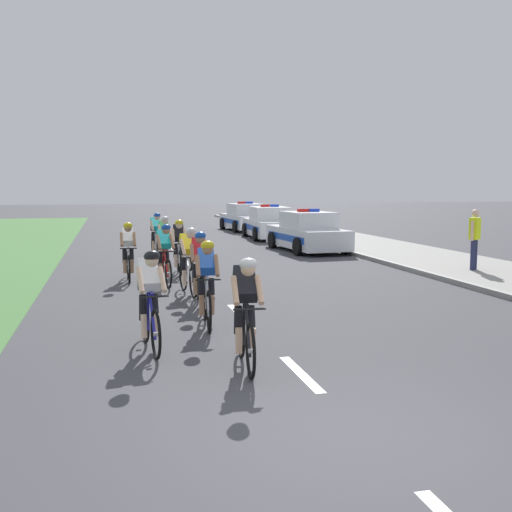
% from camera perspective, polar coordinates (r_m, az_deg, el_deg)
% --- Properties ---
extents(ground_plane, '(160.00, 160.00, 0.00)m').
position_cam_1_polar(ground_plane, '(6.17, 10.97, -16.90)').
color(ground_plane, '#424247').
extents(sidewalk_slab, '(3.78, 60.00, 0.12)m').
position_cam_1_polar(sidewalk_slab, '(21.80, 14.45, 0.04)').
color(sidewalk_slab, gray).
rests_on(sidewalk_slab, ground).
extents(kerb_edge, '(0.16, 60.00, 0.13)m').
position_cam_1_polar(kerb_edge, '(21.01, 10.09, -0.07)').
color(kerb_edge, '#9E9E99').
rests_on(kerb_edge, ground).
extents(lane_markings_centre, '(0.14, 25.60, 0.01)m').
position_cam_1_polar(lane_markings_centre, '(15.82, -4.60, -2.36)').
color(lane_markings_centre, white).
rests_on(lane_markings_centre, ground).
extents(cyclist_lead, '(0.44, 1.72, 1.56)m').
position_cam_1_polar(cyclist_lead, '(8.22, -0.97, -5.07)').
color(cyclist_lead, black).
rests_on(cyclist_lead, ground).
extents(cyclist_second, '(0.45, 1.72, 1.56)m').
position_cam_1_polar(cyclist_second, '(9.21, -9.81, -3.91)').
color(cyclist_second, black).
rests_on(cyclist_second, ground).
extents(cyclist_third, '(0.44, 1.72, 1.56)m').
position_cam_1_polar(cyclist_third, '(10.68, -4.59, -2.41)').
color(cyclist_third, black).
rests_on(cyclist_third, ground).
extents(cyclist_fourth, '(0.43, 1.72, 1.56)m').
position_cam_1_polar(cyclist_fourth, '(12.71, -5.26, -0.98)').
color(cyclist_fourth, black).
rests_on(cyclist_fourth, ground).
extents(cyclist_fifth, '(0.45, 1.72, 1.56)m').
position_cam_1_polar(cyclist_fifth, '(13.89, -6.29, -0.36)').
color(cyclist_fifth, black).
rests_on(cyclist_fifth, ground).
extents(cyclist_sixth, '(0.45, 1.72, 1.56)m').
position_cam_1_polar(cyclist_sixth, '(15.21, -8.49, 0.20)').
color(cyclist_sixth, black).
rests_on(cyclist_sixth, ground).
extents(cyclist_seventh, '(0.43, 1.72, 1.56)m').
position_cam_1_polar(cyclist_seventh, '(17.13, -7.16, 0.93)').
color(cyclist_seventh, black).
rests_on(cyclist_seventh, ground).
extents(cyclist_eighth, '(0.42, 1.72, 1.56)m').
position_cam_1_polar(cyclist_eighth, '(19.20, -8.48, 1.50)').
color(cyclist_eighth, black).
rests_on(cyclist_eighth, ground).
extents(cyclist_ninth, '(0.42, 1.72, 1.56)m').
position_cam_1_polar(cyclist_ninth, '(16.12, -11.76, 0.49)').
color(cyclist_ninth, black).
rests_on(cyclist_ninth, ground).
extents(cyclist_tenth, '(0.45, 1.72, 1.56)m').
position_cam_1_polar(cyclist_tenth, '(21.54, -9.26, 2.03)').
color(cyclist_tenth, black).
rests_on(cyclist_tenth, ground).
extents(police_car_nearest, '(2.25, 4.52, 1.59)m').
position_cam_1_polar(police_car_nearest, '(23.19, 4.77, 2.14)').
color(police_car_nearest, silver).
rests_on(police_car_nearest, ground).
extents(police_car_second, '(2.14, 4.47, 1.59)m').
position_cam_1_polar(police_car_second, '(28.59, 1.24, 2.98)').
color(police_car_second, white).
rests_on(police_car_second, ground).
extents(police_car_third, '(2.23, 4.51, 1.59)m').
position_cam_1_polar(police_car_third, '(33.75, -1.05, 3.52)').
color(police_car_third, silver).
rests_on(police_car_third, ground).
extents(spectator_closest, '(0.45, 0.40, 1.68)m').
position_cam_1_polar(spectator_closest, '(18.03, 19.60, 1.82)').
color(spectator_closest, '#23284C').
rests_on(spectator_closest, sidewalk_slab).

